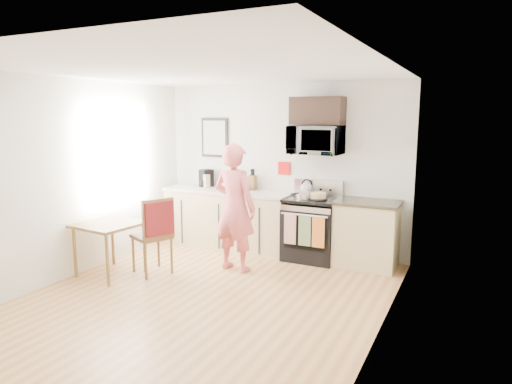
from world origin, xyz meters
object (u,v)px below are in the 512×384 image
at_px(range, 312,230).
at_px(chair, 156,226).
at_px(person, 235,208).
at_px(dining_table, 109,229).
at_px(cake, 318,196).
at_px(microwave, 316,140).

bearing_deg(range, chair, -135.23).
xyz_separation_m(range, person, (-0.80, -0.91, 0.44)).
bearing_deg(person, chair, 46.90).
xyz_separation_m(person, dining_table, (-1.39, -0.92, -0.24)).
height_order(range, person, person).
height_order(chair, cake, chair).
relative_size(person, dining_table, 2.30).
distance_m(range, person, 1.29).
distance_m(dining_table, chair, 0.64).
relative_size(microwave, person, 0.43).
bearing_deg(chair, dining_table, -132.62).
bearing_deg(person, microwave, -120.98).
bearing_deg(chair, range, 69.53).
relative_size(dining_table, chair, 0.72).
relative_size(range, dining_table, 1.52).
distance_m(person, cake, 1.24).
distance_m(person, chair, 1.07).
bearing_deg(range, dining_table, -140.06).
xyz_separation_m(microwave, dining_table, (-2.19, -1.94, -1.13)).
distance_m(range, chair, 2.27).
xyz_separation_m(range, dining_table, (-2.19, -1.83, 0.20)).
bearing_deg(range, microwave, 90.06).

